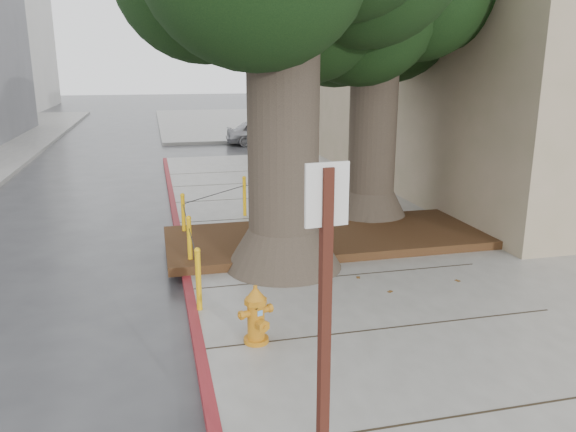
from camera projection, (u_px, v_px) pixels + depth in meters
name	position (u px, v px, depth m)	size (l,w,h in m)	color
ground	(352.00, 342.00, 7.48)	(140.00, 140.00, 0.00)	#28282B
sidewalk_far	(282.00, 121.00, 36.98)	(16.00, 20.00, 0.15)	slate
curb_red	(187.00, 282.00, 9.35)	(0.14, 26.00, 0.16)	maroon
planter_bed	(328.00, 237.00, 11.28)	(6.40, 2.60, 0.16)	black
building_side_white	(456.00, 50.00, 34.35)	(10.00, 10.00, 9.00)	silver
building_side_grey	(489.00, 32.00, 40.96)	(12.00, 14.00, 12.00)	slate
bollard_ring	(237.00, 216.00, 11.22)	(3.79, 5.39, 0.95)	#E9A90C
fire_hydrant	(256.00, 315.00, 7.08)	(0.41, 0.41, 0.77)	orange
signpost	(324.00, 351.00, 3.66)	(0.28, 0.08, 2.86)	#471911
car_silver	(263.00, 132.00, 26.12)	(1.37, 3.40, 1.16)	#9B9B9F
car_red	(406.00, 132.00, 25.95)	(1.32, 3.79, 1.25)	maroon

